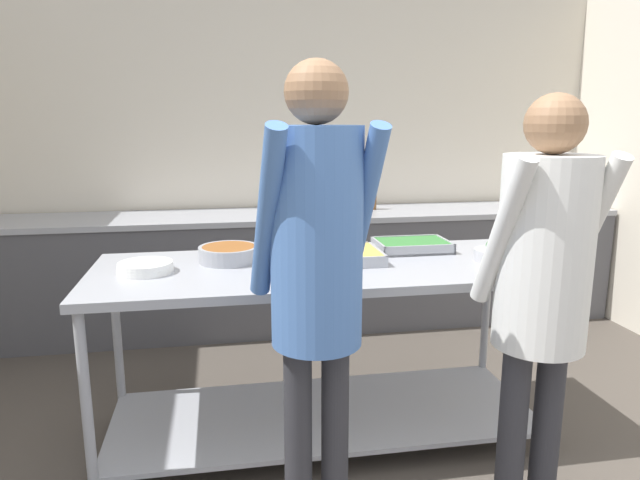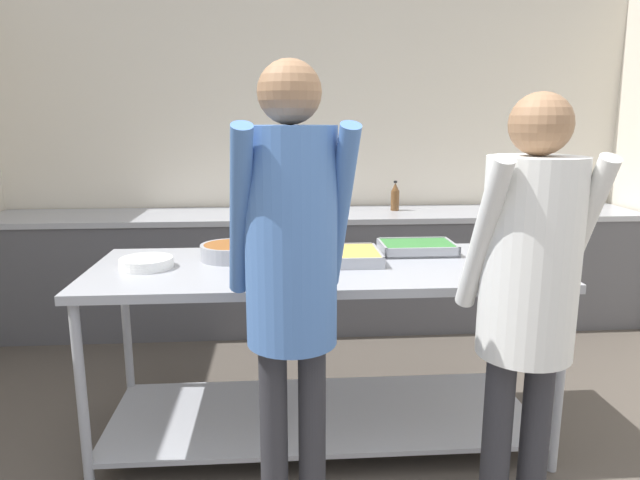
# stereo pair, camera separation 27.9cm
# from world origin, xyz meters

# --- Properties ---
(wall_rear) EXTENTS (5.03, 0.06, 2.65)m
(wall_rear) POSITION_xyz_m (0.00, 3.49, 1.32)
(wall_rear) COLOR beige
(wall_rear) RESTS_ON ground_plane
(back_counter) EXTENTS (4.87, 0.65, 0.88)m
(back_counter) POSITION_xyz_m (-0.00, 3.12, 0.44)
(back_counter) COLOR #4C4C51
(back_counter) RESTS_ON ground_plane
(serving_counter) EXTENTS (2.16, 0.83, 0.90)m
(serving_counter) POSITION_xyz_m (-0.11, 1.50, 0.61)
(serving_counter) COLOR #9EA0A8
(serving_counter) RESTS_ON ground_plane
(plate_stack) EXTENTS (0.25, 0.25, 0.05)m
(plate_stack) POSITION_xyz_m (-0.93, 1.50, 0.92)
(plate_stack) COLOR white
(plate_stack) RESTS_ON serving_counter
(sauce_pan) EXTENTS (0.43, 0.29, 0.08)m
(sauce_pan) POSITION_xyz_m (-0.55, 1.64, 0.94)
(sauce_pan) COLOR #9EA0A8
(sauce_pan) RESTS_ON serving_counter
(serving_tray_roast) EXTENTS (0.48, 0.33, 0.05)m
(serving_tray_roast) POSITION_xyz_m (-0.07, 1.56, 0.92)
(serving_tray_roast) COLOR #9EA0A8
(serving_tray_roast) RESTS_ON serving_counter
(serving_tray_vegetables) EXTENTS (0.38, 0.27, 0.05)m
(serving_tray_vegetables) POSITION_xyz_m (0.40, 1.71, 0.92)
(serving_tray_vegetables) COLOR #9EA0A8
(serving_tray_vegetables) RESTS_ON serving_counter
(broccoli_bowl) EXTENTS (0.21, 0.21, 0.10)m
(broccoli_bowl) POSITION_xyz_m (0.73, 1.43, 0.94)
(broccoli_bowl) COLOR #B2B2B7
(broccoli_bowl) RESTS_ON serving_counter
(guest_serving_left) EXTENTS (0.45, 0.39, 1.77)m
(guest_serving_left) POSITION_xyz_m (-0.27, 0.77, 1.11)
(guest_serving_left) COLOR #2D2D33
(guest_serving_left) RESTS_ON ground_plane
(guest_serving_right) EXTENTS (0.44, 0.34, 1.67)m
(guest_serving_right) POSITION_xyz_m (0.55, 0.73, 1.04)
(guest_serving_right) COLOR #2D2D33
(guest_serving_right) RESTS_ON ground_plane
(water_bottle) EXTENTS (0.06, 0.06, 0.23)m
(water_bottle) POSITION_xyz_m (0.58, 3.18, 0.99)
(water_bottle) COLOR brown
(water_bottle) RESTS_ON back_counter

